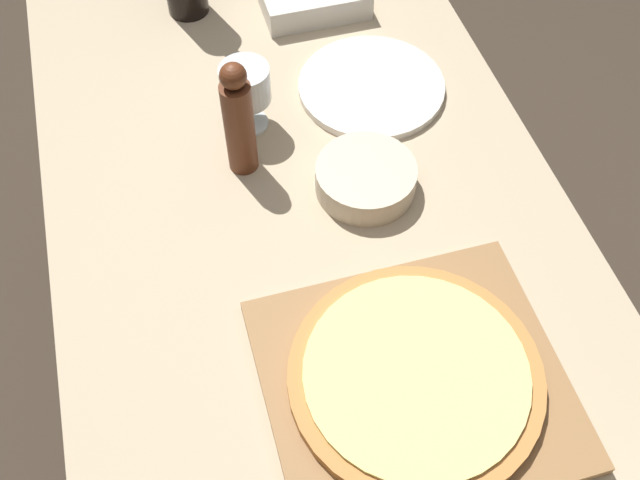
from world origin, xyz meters
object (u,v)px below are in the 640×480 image
object	(u,v)px
wine_glass	(245,86)
pizza	(416,376)
small_bowl	(366,178)
pepper_mill	(239,121)

from	to	relation	value
wine_glass	pizza	bearing A→B (deg)	-78.79
wine_glass	small_bowl	distance (m)	0.24
pepper_mill	wine_glass	distance (m)	0.09
wine_glass	small_bowl	size ratio (longest dim) A/B	0.77
pizza	small_bowl	size ratio (longest dim) A/B	2.10
pizza	wine_glass	bearing A→B (deg)	101.21
wine_glass	pepper_mill	bearing A→B (deg)	-108.10
pepper_mill	wine_glass	bearing A→B (deg)	71.90
pizza	small_bowl	distance (m)	0.34
pizza	pepper_mill	world-z (taller)	pepper_mill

